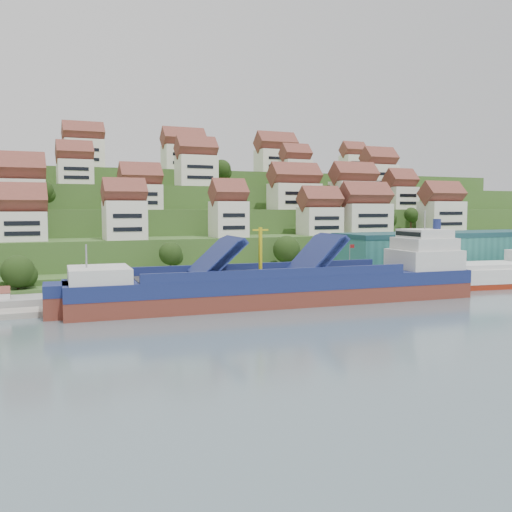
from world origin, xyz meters
name	(u,v)px	position (x,y,z in m)	size (l,w,h in m)	color
ground	(300,301)	(0.00, 0.00, 0.00)	(300.00, 300.00, 0.00)	slate
quay	(345,281)	(20.00, 15.00, 1.10)	(180.00, 14.00, 2.20)	gray
hillside	(166,230)	(0.00, 103.55, 10.66)	(260.00, 128.00, 31.00)	#2D4C1E
hillside_village	(213,188)	(3.36, 60.94, 24.45)	(157.73, 62.18, 28.79)	silver
hillside_trees	(187,219)	(-10.71, 41.75, 15.58)	(135.65, 62.73, 30.83)	#223B13
warehouse	(445,251)	(52.00, 17.00, 7.20)	(60.00, 15.00, 10.00)	#276B64
flagpole	(350,259)	(18.11, 10.00, 6.88)	(1.28, 0.16, 8.00)	gray
cargo_ship	(291,286)	(-2.81, -1.60, 3.35)	(80.27, 17.96, 17.67)	maroon
second_ship	(506,274)	(55.48, 0.29, 2.71)	(32.32, 15.99, 8.98)	maroon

